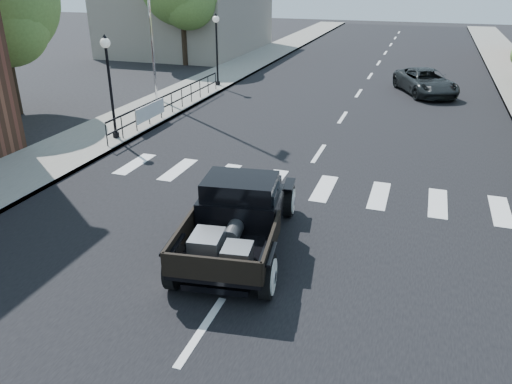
% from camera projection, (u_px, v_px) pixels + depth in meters
% --- Properties ---
extents(ground, '(120.00, 120.00, 0.00)m').
position_uv_depth(ground, '(255.00, 250.00, 11.54)').
color(ground, black).
rests_on(ground, ground).
extents(road, '(14.00, 80.00, 0.02)m').
position_uv_depth(road, '(353.00, 102.00, 24.53)').
color(road, black).
rests_on(road, ground).
extents(road_markings, '(12.00, 60.00, 0.06)m').
position_uv_depth(road_markings, '(334.00, 130.00, 20.21)').
color(road_markings, silver).
rests_on(road_markings, ground).
extents(sidewalk_left, '(3.00, 80.00, 0.15)m').
position_uv_depth(sidewalk_left, '(196.00, 89.00, 26.99)').
color(sidewalk_left, gray).
rests_on(sidewalk_left, ground).
extents(low_building_left, '(10.00, 12.00, 5.00)m').
position_uv_depth(low_building_left, '(189.00, 19.00, 39.16)').
color(low_building_left, gray).
rests_on(low_building_left, ground).
extents(railing, '(0.08, 10.00, 1.00)m').
position_uv_depth(railing, '(172.00, 101.00, 22.07)').
color(railing, black).
rests_on(railing, sidewalk_left).
extents(banner, '(0.04, 2.20, 0.60)m').
position_uv_depth(banner, '(151.00, 117.00, 20.40)').
color(banner, silver).
rests_on(banner, sidewalk_left).
extents(lamp_post_b, '(0.36, 0.36, 3.76)m').
position_uv_depth(lamp_post_b, '(110.00, 88.00, 18.14)').
color(lamp_post_b, black).
rests_on(lamp_post_b, sidewalk_left).
extents(lamp_post_c, '(0.36, 0.36, 3.76)m').
position_uv_depth(lamp_post_c, '(217.00, 50.00, 26.80)').
color(lamp_post_c, black).
rests_on(lamp_post_c, sidewalk_left).
extents(big_tree_near, '(5.02, 5.02, 7.37)m').
position_uv_depth(big_tree_near, '(3.00, 29.00, 21.07)').
color(big_tree_near, '#507532').
rests_on(big_tree_near, ground).
extents(big_tree_far, '(5.35, 5.35, 7.86)m').
position_uv_depth(big_tree_far, '(182.00, 4.00, 32.65)').
color(big_tree_far, '#507532').
rests_on(big_tree_far, ground).
extents(hotrod_pickup, '(2.99, 5.25, 1.73)m').
position_uv_depth(hotrod_pickup, '(239.00, 215.00, 11.27)').
color(hotrod_pickup, black).
rests_on(hotrod_pickup, ground).
extents(second_car, '(3.79, 5.05, 1.27)m').
position_uv_depth(second_car, '(426.00, 82.00, 25.87)').
color(second_car, black).
rests_on(second_car, ground).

